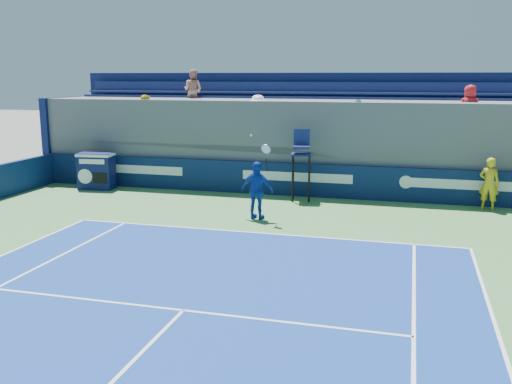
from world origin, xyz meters
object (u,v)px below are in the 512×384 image
(match_clock, at_px, (96,170))
(umpire_chair, at_px, (301,157))
(tennis_player, at_px, (257,190))
(ball_person, at_px, (489,184))

(match_clock, distance_m, umpire_chair, 7.98)
(match_clock, relative_size, tennis_player, 0.54)
(match_clock, height_order, tennis_player, tennis_player)
(umpire_chair, xyz_separation_m, tennis_player, (-0.76, -3.00, -0.63))
(umpire_chair, distance_m, tennis_player, 3.16)
(ball_person, relative_size, tennis_player, 0.67)
(ball_person, xyz_separation_m, match_clock, (-14.05, -0.22, -0.13))
(umpire_chair, relative_size, tennis_player, 0.96)
(match_clock, height_order, umpire_chair, umpire_chair)
(ball_person, relative_size, match_clock, 1.22)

